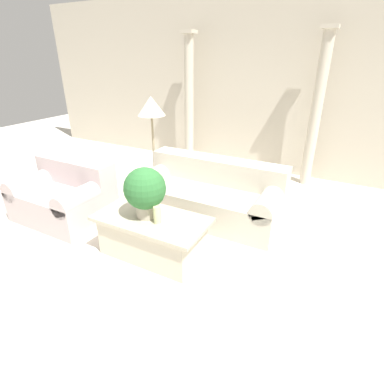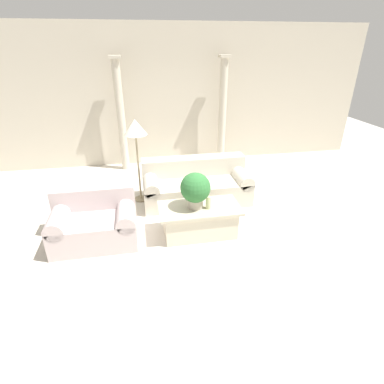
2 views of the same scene
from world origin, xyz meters
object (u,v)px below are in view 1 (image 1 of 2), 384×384
(potted_plant, at_px, (145,190))
(floor_lamp, at_px, (151,112))
(coffee_table, at_px, (153,236))
(loveseat, at_px, (65,195))
(sofa_long, at_px, (210,194))

(potted_plant, distance_m, floor_lamp, 1.67)
(coffee_table, bearing_deg, loveseat, 173.80)
(loveseat, bearing_deg, floor_lamp, 58.35)
(floor_lamp, bearing_deg, sofa_long, -9.30)
(loveseat, xyz_separation_m, potted_plant, (1.54, -0.17, 0.47))
(loveseat, relative_size, potted_plant, 2.20)
(sofa_long, height_order, coffee_table, sofa_long)
(potted_plant, bearing_deg, floor_lamp, 121.50)
(sofa_long, xyz_separation_m, potted_plant, (-0.24, -1.17, 0.48))
(coffee_table, height_order, floor_lamp, floor_lamp)
(loveseat, bearing_deg, potted_plant, -6.25)
(floor_lamp, bearing_deg, coffee_table, -56.60)
(sofa_long, xyz_separation_m, coffee_table, (-0.17, -1.17, -0.08))
(potted_plant, bearing_deg, loveseat, 173.75)
(sofa_long, relative_size, floor_lamp, 1.27)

